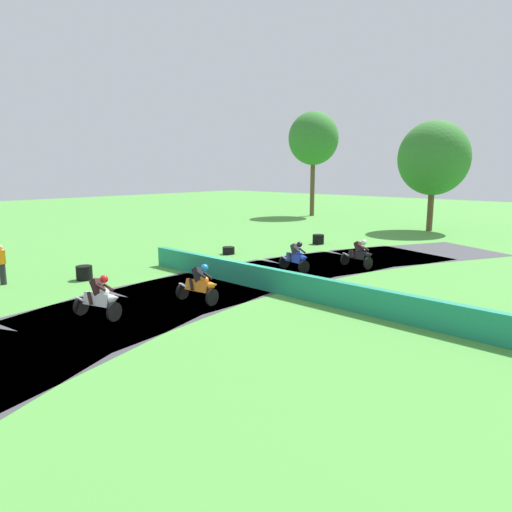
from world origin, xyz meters
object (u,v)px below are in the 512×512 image
motorcycle_chase_blue (296,257)px  motorcycle_trailing_orange (200,284)px  tire_stack_mid_b (84,273)px  motorcycle_fourth_white (100,298)px  motorcycle_lead_black (359,254)px  track_marshal (2,265)px  tire_stack_mid_a (229,251)px  tire_stack_near (318,239)px

motorcycle_chase_blue → motorcycle_trailing_orange: size_ratio=1.02×
tire_stack_mid_b → motorcycle_fourth_white: bearing=-23.1°
motorcycle_lead_black → motorcycle_chase_blue: motorcycle_chase_blue is taller
motorcycle_trailing_orange → track_marshal: size_ratio=1.03×
tire_stack_mid_a → tire_stack_mid_b: bearing=-90.9°
motorcycle_lead_black → motorcycle_chase_blue: 3.22m
motorcycle_lead_black → tire_stack_mid_b: size_ratio=2.55×
motorcycle_lead_black → motorcycle_trailing_orange: (-1.04, -9.12, 0.01)m
motorcycle_lead_black → tire_stack_near: (-5.50, 4.48, -0.33)m
motorcycle_trailing_orange → motorcycle_chase_blue: bearing=95.8°
motorcycle_chase_blue → tire_stack_mid_b: motorcycle_chase_blue is taller
motorcycle_chase_blue → tire_stack_mid_a: motorcycle_chase_blue is taller
motorcycle_chase_blue → tire_stack_mid_b: bearing=-126.8°
motorcycle_chase_blue → tire_stack_mid_a: (-5.43, 0.97, -0.45)m
tire_stack_mid_a → track_marshal: bearing=-99.3°
motorcycle_chase_blue → track_marshal: track_marshal is taller
motorcycle_lead_black → tire_stack_mid_b: (-7.26, -10.19, -0.33)m
motorcycle_lead_black → motorcycle_trailing_orange: 9.18m
tire_stack_near → tire_stack_mid_a: 6.46m
motorcycle_lead_black → tire_stack_near: size_ratio=2.42×
motorcycle_fourth_white → tire_stack_mid_b: size_ratio=2.50×
track_marshal → motorcycle_trailing_orange: bearing=25.1°
motorcycle_lead_black → motorcycle_trailing_orange: size_ratio=1.02×
motorcycle_fourth_white → tire_stack_mid_a: motorcycle_fourth_white is taller
tire_stack_mid_a → motorcycle_trailing_orange: bearing=-50.4°
track_marshal → tire_stack_mid_b: bearing=57.5°
motorcycle_lead_black → tire_stack_mid_b: bearing=-125.5°
motorcycle_chase_blue → motorcycle_fourth_white: size_ratio=1.02×
motorcycle_trailing_orange → track_marshal: track_marshal is taller
tire_stack_mid_b → track_marshal: size_ratio=0.41×
motorcycle_chase_blue → motorcycle_fourth_white: bearing=-91.9°
motorcycle_lead_black → motorcycle_trailing_orange: bearing=-96.5°
motorcycle_lead_black → track_marshal: size_ratio=1.05×
motorcycle_chase_blue → tire_stack_near: bearing=117.8°
motorcycle_fourth_white → tire_stack_mid_b: (-5.24, 2.23, -0.35)m
track_marshal → motorcycle_fourth_white: bearing=3.3°
motorcycle_fourth_white → motorcycle_lead_black: bearing=80.8°
motorcycle_fourth_white → motorcycle_chase_blue: bearing=88.1°
motorcycle_lead_black → motorcycle_chase_blue: bearing=-121.7°
motorcycle_lead_black → motorcycle_fourth_white: 12.58m
motorcycle_trailing_orange → tire_stack_mid_b: 6.32m
tire_stack_mid_a → motorcycle_chase_blue: bearing=-10.1°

